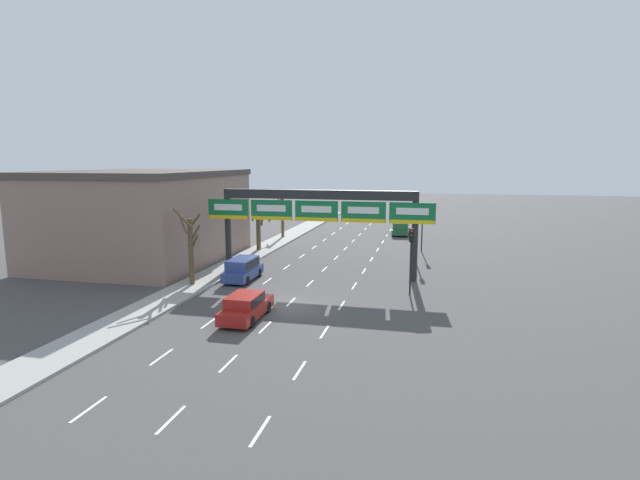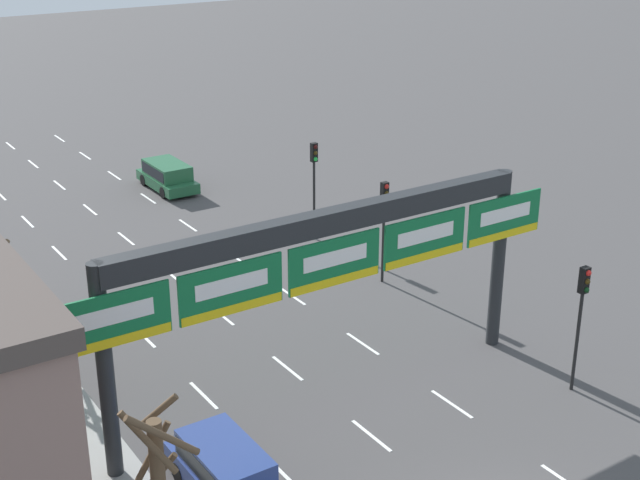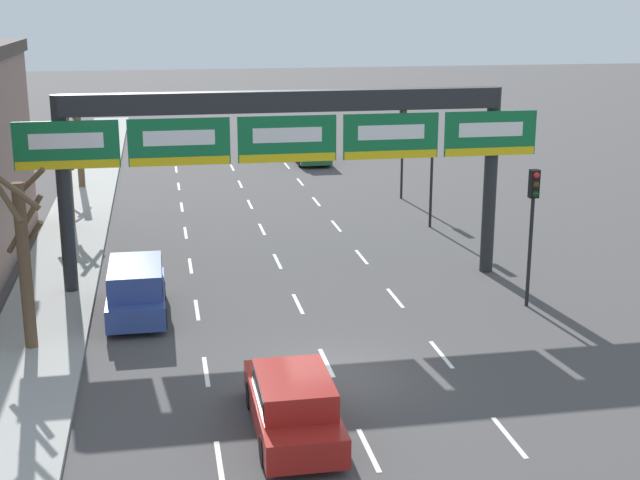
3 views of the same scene
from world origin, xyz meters
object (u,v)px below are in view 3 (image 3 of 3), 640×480
Objects in this scene: sign_gantry at (286,132)px; traffic_light_mid_block at (533,210)px; suv_blue at (136,287)px; tree_bare_second at (69,173)px; traffic_light_far_end at (432,154)px; tree_bare_closest at (78,138)px; traffic_light_near_gantry at (403,131)px; car_red at (293,402)px; suv_green at (311,148)px; tree_bare_third at (23,250)px.

traffic_light_mid_block is at bearing -28.00° from sign_gantry.
suv_blue is 12.40m from tree_bare_second.
sign_gantry is at bearing -137.34° from traffic_light_far_end.
traffic_light_far_end is at bearing -35.23° from tree_bare_closest.
traffic_light_near_gantry is (12.81, 15.14, 2.47)m from suv_blue.
sign_gantry reaches higher than car_red.
tree_bare_third is (-12.98, -28.53, 2.11)m from suv_green.
suv_blue is 0.78× the size of tree_bare_third.
traffic_light_far_end is at bearing -81.71° from suv_green.
traffic_light_mid_block is (7.32, -3.89, -2.10)m from sign_gantry.
traffic_light_far_end is at bearing -93.00° from traffic_light_near_gantry.
tree_bare_closest is (-6.84, 29.12, 1.91)m from car_red.
sign_gantry is 8.55m from traffic_light_mid_block.
traffic_light_near_gantry is at bearing -75.85° from suv_green.
sign_gantry is 9.80m from tree_bare_third.
suv_blue is 0.95× the size of suv_green.
tree_bare_closest is 1.11× the size of tree_bare_second.
tree_bare_closest is (-15.70, 11.09, -0.52)m from traffic_light_far_end.
suv_blue reaches higher than suv_green.
traffic_light_far_end is (8.86, 18.03, 2.43)m from car_red.
traffic_light_far_end is 19.40m from tree_bare_third.
tree_bare_second reaches higher than suv_green.
traffic_light_near_gantry is 16.51m from traffic_light_mid_block.
suv_green is at bearing 95.07° from traffic_light_mid_block.
tree_bare_second is at bearing -168.55° from traffic_light_near_gantry.
traffic_light_mid_block is at bearing -6.23° from suv_blue.
sign_gantry reaches higher than suv_blue.
suv_green is at bearing 104.15° from traffic_light_near_gantry.
tree_bare_closest reaches higher than traffic_light_mid_block.
suv_blue is 0.96× the size of traffic_light_far_end.
tree_bare_closest is (-13.26, -5.67, 1.83)m from suv_green.
tree_bare_second is (-15.45, 13.31, -0.79)m from traffic_light_mid_block.
traffic_light_far_end is (12.51, 9.28, 2.29)m from suv_blue.
tree_bare_closest reaches higher than car_red.
traffic_light_near_gantry is 16.12m from tree_bare_second.
tree_bare_closest is at bearing 125.83° from traffic_light_mid_block.
traffic_light_near_gantry reaches higher than suv_green.
suv_blue is at bearing -76.11° from tree_bare_second.
sign_gantry is 4.17× the size of tree_bare_second.
tree_bare_closest is at bearing 115.13° from sign_gantry.
tree_bare_third is at bearing -89.85° from tree_bare_second.
traffic_light_near_gantry is (2.75, -10.91, 2.54)m from suv_green.
suv_green is (10.06, 26.05, -0.06)m from suv_blue.
traffic_light_far_end is 0.82× the size of tree_bare_third.
suv_blue is 0.91× the size of tree_bare_closest.
car_red is at bearing -43.66° from tree_bare_third.
sign_gantry is 3.91× the size of suv_green.
traffic_light_far_end reaches higher than suv_green.
car_red is 21.78m from tree_bare_second.
tree_bare_second is at bearing 170.23° from traffic_light_far_end.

